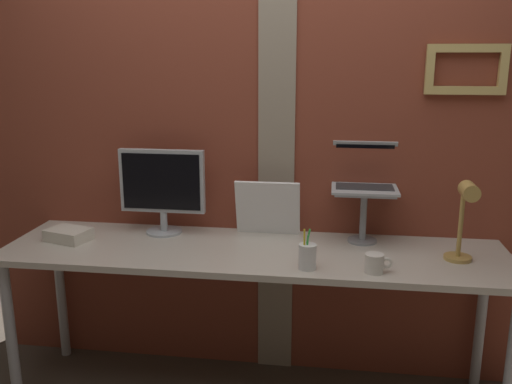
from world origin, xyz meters
TOP-DOWN VIEW (x-y plane):
  - brick_wall_back at (0.00, 0.48)m, footprint 3.01×0.15m
  - desk at (-0.01, 0.12)m, footprint 2.34×0.60m
  - monitor at (-0.50, 0.30)m, footprint 0.43×0.18m
  - laptop_stand at (0.49, 0.30)m, footprint 0.28×0.22m
  - laptop at (0.49, 0.37)m, footprint 0.31×0.31m
  - whiteboard_panel at (0.03, 0.34)m, footprint 0.32×0.09m
  - desk_lamp at (0.90, 0.06)m, footprint 0.12×0.20m
  - pen_cup at (0.25, -0.08)m, footprint 0.07×0.07m
  - coffee_mug at (0.53, -0.08)m, footprint 0.11×0.08m
  - paper_clutter_stack at (-0.92, 0.12)m, footprint 0.23×0.19m

SIDE VIEW (x-z plane):
  - desk at x=-0.01m, z-range 0.31..1.09m
  - paper_clutter_stack at x=-0.92m, z-range 0.77..0.83m
  - coffee_mug at x=0.53m, z-range 0.77..0.85m
  - pen_cup at x=0.25m, z-range 0.74..0.92m
  - whiteboard_panel at x=0.03m, z-range 0.77..1.05m
  - laptop_stand at x=0.49m, z-range 0.82..1.07m
  - desk_lamp at x=0.90m, z-range 0.82..1.19m
  - monitor at x=-0.50m, z-range 0.81..1.23m
  - laptop at x=0.49m, z-range 0.98..1.19m
  - brick_wall_back at x=0.00m, z-range 0.00..2.31m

